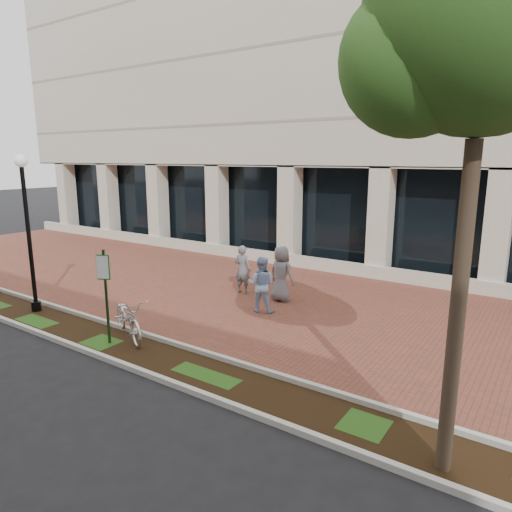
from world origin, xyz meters
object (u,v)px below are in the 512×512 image
Objects in this scene: pedestrian_mid at (261,284)px; lamppost at (28,226)px; locked_bicycle at (128,317)px; pedestrian_right at (281,274)px; street_tree at (490,28)px; pedestrian_left at (243,269)px; parking_sign at (105,285)px.

lamppost is at bearing 15.61° from pedestrian_mid.
locked_bicycle is 5.14m from pedestrian_right.
street_tree reaches higher than pedestrian_left.
lamppost is 6.71m from pedestrian_left.
pedestrian_right is (1.61, 4.87, 0.35)m from locked_bicycle.
lamppost is 2.74× the size of pedestrian_mid.
street_tree is 9.23m from pedestrian_mid.
street_tree reaches higher than parking_sign.
lamppost is 2.78× the size of pedestrian_left.
street_tree reaches higher than locked_bicycle.
street_tree is 4.68× the size of pedestrian_left.
street_tree is at bearing 139.13° from pedestrian_left.
pedestrian_right is (-0.06, 1.25, 0.05)m from pedestrian_mid.
pedestrian_mid is (1.59, -1.24, 0.01)m from pedestrian_left.
pedestrian_right reaches higher than locked_bicycle.
lamppost reaches higher than pedestrian_right.
locked_bicycle is (-7.89, 0.75, -5.53)m from street_tree.
locked_bicycle is 1.17× the size of pedestrian_right.
parking_sign is 0.31× the size of street_tree.
pedestrian_left is at bearing 23.86° from locked_bicycle.
street_tree is 9.90m from pedestrian_right.
pedestrian_left is at bearing 9.35° from pedestrian_right.
pedestrian_left is 2.01m from pedestrian_mid.
street_tree reaches higher than pedestrian_mid.
lamppost is at bearing 117.39° from locked_bicycle.
pedestrian_left is at bearing 144.30° from street_tree.
pedestrian_left is 1.53m from pedestrian_right.
parking_sign is 4.58m from pedestrian_mid.
pedestrian_mid is at bearing 144.93° from street_tree.
pedestrian_left is 0.93× the size of pedestrian_right.
locked_bicycle is (3.98, 0.18, -2.06)m from lamppost.
parking_sign is 5.72m from pedestrian_right.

